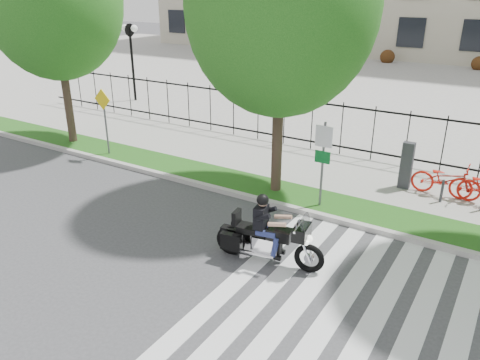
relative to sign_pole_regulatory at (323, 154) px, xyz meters
The scene contains 13 objects.
ground 5.43m from the sign_pole_regulatory, 117.03° to the right, with size 120.00×120.00×0.00m, color #3D3D40.
curb 2.91m from the sign_pole_regulatory, 168.42° to the right, with size 60.00×0.20×0.15m, color #AAA7A0.
grass_verge 2.89m from the sign_pole_regulatory, behind, with size 60.00×1.50×0.15m, color #184A12.
sidewalk 4.06m from the sign_pole_regulatory, 129.14° to the left, with size 60.00×3.50×0.15m, color gray.
plaza 20.62m from the sign_pole_regulatory, 96.53° to the left, with size 80.00×34.00×0.10m, color gray.
crosswalk_stripes 5.49m from the sign_pole_regulatory, 61.48° to the right, with size 5.70×8.00×0.01m, color silver, non-canonical shape.
iron_fence 5.21m from the sign_pole_regulatory, 116.82° to the left, with size 30.00×0.06×2.00m, color black, non-canonical shape.
lamp_post_left 16.21m from the sign_pole_regulatory, 152.63° to the left, with size 1.06×0.70×4.25m.
street_tree_0 11.76m from the sign_pole_regulatory, behind, with size 5.08×5.08×8.34m.
street_tree_1 4.22m from the sign_pole_regulatory, 167.24° to the left, with size 5.36×5.36×8.55m.
sign_pole_regulatory is the anchor object (origin of this frame).
sign_pole_warning 8.66m from the sign_pole_regulatory, behind, with size 0.78×0.09×2.49m.
motorcycle_rider 3.42m from the sign_pole_regulatory, 88.88° to the right, with size 2.70×0.94×2.09m.
Camera 1 is at (6.89, -7.13, 6.07)m, focal length 35.00 mm.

